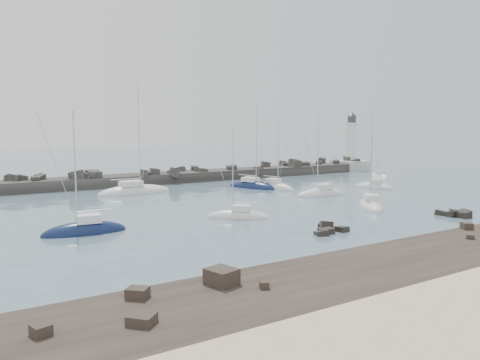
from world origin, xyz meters
The scene contains 15 objects.
ground centered at (0.00, 0.00, 0.00)m, with size 400.00×400.00×0.00m, color slate.
rock_shelf centered at (0.28, -22.00, 0.02)m, with size 140.00×12.13×2.11m.
rock_cluster_near centered at (-3.42, -9.30, 0.10)m, with size 4.28×4.02×1.55m.
rock_cluster_far centered at (14.42, -10.99, 0.11)m, with size 2.91×4.13×1.69m.
breakwater centered at (-7.38, 37.98, 0.33)m, with size 115.00×7.61×5.30m.
lighthouse centered at (47.00, 38.00, 3.09)m, with size 7.00×7.00×14.60m.
sailboat_2 centered at (-24.28, 2.65, 0.16)m, with size 8.23×3.10×13.00m.
sailboat_3 centered at (-10.87, 26.71, 0.15)m, with size 11.80×3.81×18.40m.
sailboat_4 centered at (-7.57, 1.29, 0.14)m, with size 6.93×6.20×11.38m.
sailboat_5 centered at (10.98, 19.59, 0.15)m, with size 4.19×8.20×12.62m.
sailboat_6 centered at (10.69, -1.72, 0.15)m, with size 7.04×8.34×13.43m.
sailboat_7 centered at (8.60, 22.82, 0.15)m, with size 6.06×9.81×14.84m.
sailboat_8 centered at (12.29, 9.57, 0.15)m, with size 8.56×3.81×13.24m.
sailboat_9 centered at (25.96, 11.55, 0.14)m, with size 4.12×7.09×10.89m.
sailboat_11 centered at (39.49, 22.48, 0.14)m, with size 4.19×7.04×10.87m.
Camera 1 is at (-35.04, -43.25, 10.28)m, focal length 35.00 mm.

